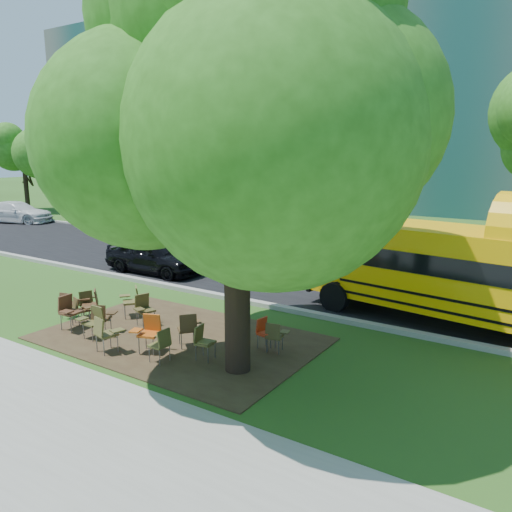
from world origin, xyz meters
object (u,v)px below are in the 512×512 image
Objects in this scene: chair_6 at (161,342)px; chair_14 at (92,302)px; chair_8 at (86,300)px; chair_13 at (275,334)px; pedestrian_b at (103,212)px; chair_15 at (68,309)px; main_tree at (236,101)px; bg_car_silver at (118,225)px; bg_car_white at (17,212)px; chair_9 at (133,298)px; chair_4 at (105,331)px; chair_11 at (189,326)px; chair_12 at (265,330)px; black_car at (154,255)px; chair_1 at (80,308)px; chair_7 at (203,339)px; chair_3 at (94,319)px; chair_0 at (69,302)px; bg_car_red at (159,235)px; pedestrian_a at (104,210)px; chair_2 at (102,316)px; chair_10 at (143,307)px; chair_5 at (149,330)px.

chair_14 is at bearing 75.23° from chair_6.
chair_13 is (5.97, 0.71, -0.02)m from chair_8.
pedestrian_b is (-14.00, 12.30, 0.39)m from chair_14.
chair_15 reaches higher than chair_8.
main_tree reaches higher than bg_car_silver.
chair_9 is at bearing -134.25° from bg_car_white.
chair_4 is at bearing -159.16° from chair_13.
chair_12 is at bearing -18.95° from chair_11.
chair_15 is at bearing -131.46° from chair_8.
bg_car_white is at bearing 72.68° from black_car.
chair_1 is at bearing 39.16° from pedestrian_b.
chair_15 is (-4.28, -0.42, 0.08)m from chair_7.
chair_9 is at bearing -76.31° from chair_3.
chair_0 is 0.89× the size of chair_11.
chair_8 is (-1.59, 1.02, -0.03)m from chair_3.
chair_7 reaches higher than chair_1.
chair_9 is at bearing -80.88° from chair_12.
chair_14 is (-3.64, 0.05, 0.00)m from chair_11.
chair_15 is 0.51× the size of pedestrian_b.
black_car is at bearing -142.59° from bg_car_red.
chair_11 is at bearing -160.54° from chair_3.
chair_0 is 19.36m from pedestrian_a.
chair_6 is at bearing -160.15° from main_tree.
chair_14 is (-0.03, 0.41, 0.07)m from chair_1.
chair_3 is 20.14m from pedestrian_b.
chair_1 is 3.63m from chair_11.
chair_0 is 0.94× the size of chair_2.
bg_car_red reaches higher than chair_14.
chair_9 is (-4.61, 1.28, -5.14)m from main_tree.
chair_10 is at bearing -151.22° from bg_car_silver.
chair_3 is 0.44× the size of pedestrian_a.
chair_12 is at bearing 32.93° from chair_1.
chair_10 is (-0.63, 1.87, -0.01)m from chair_4.
chair_12 is (0.83, 1.35, -0.03)m from chair_7.
chair_7 is 27.09m from bg_car_white.
chair_11 is 21.54m from pedestrian_b.
chair_15 is (0.09, -0.45, 0.10)m from chair_1.
bg_car_silver is (-10.18, 10.95, 0.10)m from chair_0.
chair_5 is 1.03× the size of chair_14.
chair_3 is 0.89× the size of chair_15.
chair_14 is 0.48× the size of pedestrian_b.
black_car is at bearing -121.28° from chair_10.
chair_11 is 18.03m from bg_car_silver.
chair_3 is 0.45× the size of pedestrian_b.
chair_8 is (-4.80, 0.55, -0.01)m from chair_7.
chair_0 is 0.88× the size of chair_14.
chair_1 is 0.67m from chair_8.
black_car is at bearing -58.13° from chair_3.
chair_2 is 0.20× the size of black_car.
chair_6 is 0.19× the size of bg_car_red.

